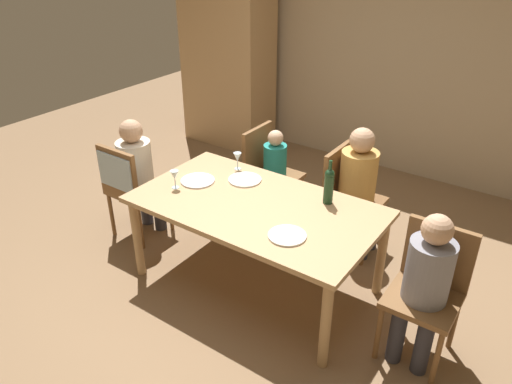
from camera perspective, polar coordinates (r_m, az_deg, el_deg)
The scene contains 19 objects.
ground_plane at distance 4.08m, azimuth 0.00°, elevation -10.37°, with size 10.00×10.00×0.00m, color #846647.
rear_room_partition at distance 5.75m, azimuth 16.34°, elevation 15.31°, with size 6.40×0.12×2.70m, color tan.
armoire_cabinet at distance 6.37m, azimuth -3.30°, elevation 15.25°, with size 1.18×0.62×2.18m.
dining_table at distance 3.70m, azimuth 0.00°, elevation -2.39°, with size 1.84×1.04×0.74m.
chair_left_end at distance 4.44m, azimuth -14.83°, elevation 1.25°, with size 0.44×0.46×0.92m.
chair_right_end at distance 3.41m, azimuth 19.42°, elevation -9.96°, with size 0.44×0.44×0.92m.
chair_far_right at distance 4.31m, azimuth 10.48°, elevation -0.03°, with size 0.44×0.44×0.92m.
chair_far_left at distance 4.67m, azimuth 1.30°, elevation 2.78°, with size 0.44×0.44×0.92m.
person_woman_host at distance 4.50m, azimuth -13.51°, elevation 2.59°, with size 0.30×0.35×1.12m.
person_man_bearded at distance 3.26m, azimuth 19.09°, elevation -9.64°, with size 0.29×0.33×1.09m.
person_man_guest at distance 4.22m, azimuth 12.01°, elevation 1.05°, with size 0.36×0.31×1.14m.
person_child_small at distance 4.60m, azimuth 2.46°, elevation 2.73°, with size 0.25×0.22×0.94m.
wine_bottle_tall_green at distance 3.65m, azimuth 8.45°, elevation 0.83°, with size 0.07×0.07×0.35m.
wine_glass_near_left at distance 3.89m, azimuth -9.42°, elevation 1.88°, with size 0.07×0.07×0.15m.
wine_glass_centre at distance 4.14m, azimuth -2.16°, elevation 4.01°, with size 0.07×0.07×0.15m.
dinner_plate_host at distance 3.29m, azimuth 3.63°, elevation -5.06°, with size 0.26×0.26×0.01m, color silver.
dinner_plate_guest_left at distance 4.01m, azimuth -6.78°, elevation 1.33°, with size 0.28×0.28×0.01m, color white.
dinner_plate_guest_right at distance 3.99m, azimuth -1.30°, elevation 1.45°, with size 0.27×0.27×0.01m, color white.
handbag at distance 4.67m, azimuth 5.71°, elevation -3.27°, with size 0.28×0.12×0.22m, color brown.
Camera 1 is at (1.82, -2.60, 2.57)m, focal length 34.50 mm.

